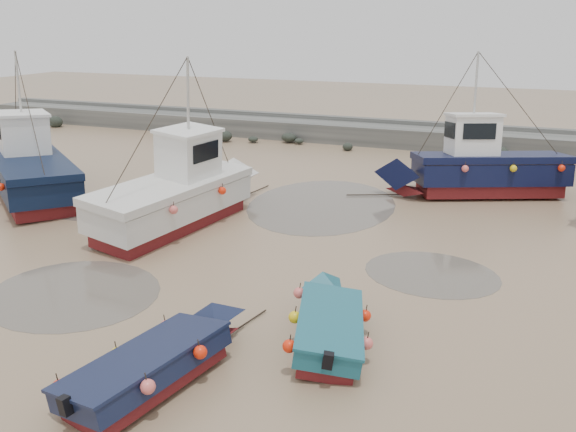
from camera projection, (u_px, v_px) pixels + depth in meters
name	position (u px, v px, depth m)	size (l,w,h in m)	color
ground	(206.00, 286.00, 16.59)	(120.00, 120.00, 0.00)	#8C6F55
seawall	(372.00, 134.00, 35.81)	(60.00, 4.92, 1.50)	slate
puddle_a	(74.00, 293.00, 16.16)	(5.03, 5.03, 0.01)	#585148
puddle_b	(432.00, 273.00, 17.40)	(4.13, 4.13, 0.01)	#585148
puddle_c	(84.00, 211.00, 23.12)	(3.55, 3.55, 0.01)	#585148
puddle_d	(322.00, 204.00, 24.02)	(6.15, 6.15, 0.01)	#585148
dinghy_1	(162.00, 358.00, 12.05)	(2.78, 5.95, 1.43)	maroon
dinghy_2	(327.00, 318.00, 13.65)	(2.45, 5.45, 1.43)	maroon
cabin_boat_0	(27.00, 166.00, 25.01)	(9.76, 7.85, 6.22)	maroon
cabin_boat_1	(182.00, 190.00, 21.38)	(3.92, 10.07, 6.22)	maroon
cabin_boat_2	(477.00, 166.00, 24.86)	(9.45, 5.14, 6.22)	maroon
person	(180.00, 205.00, 23.99)	(0.66, 0.43, 1.80)	#181B3A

